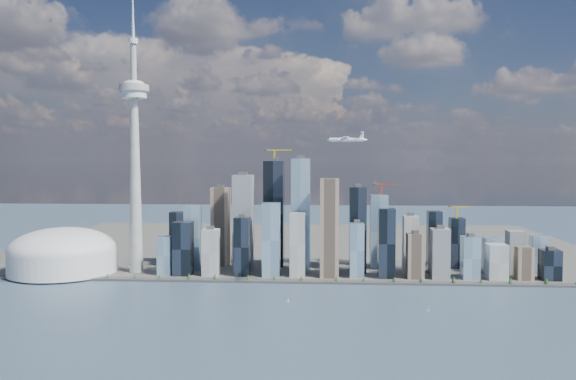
# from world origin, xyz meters

# --- Properties ---
(ground) EXTENTS (4000.00, 4000.00, 0.00)m
(ground) POSITION_xyz_m (0.00, 0.00, 0.00)
(ground) COLOR #384C63
(ground) RESTS_ON ground
(seawall) EXTENTS (1100.00, 22.00, 4.00)m
(seawall) POSITION_xyz_m (0.00, 250.00, 2.00)
(seawall) COLOR #383838
(seawall) RESTS_ON ground
(land) EXTENTS (1400.00, 900.00, 3.00)m
(land) POSITION_xyz_m (0.00, 700.00, 1.50)
(land) COLOR #4C4C47
(land) RESTS_ON ground
(shoreline_trees) EXTENTS (960.53, 7.20, 8.80)m
(shoreline_trees) POSITION_xyz_m (0.00, 250.00, 8.78)
(shoreline_trees) COLOR #3F2D1E
(shoreline_trees) RESTS_ON seawall
(skyscraper_cluster) EXTENTS (736.00, 142.00, 240.07)m
(skyscraper_cluster) POSITION_xyz_m (59.62, 336.82, 74.11)
(skyscraper_cluster) COLOR black
(skyscraper_cluster) RESTS_ON land
(needle_tower) EXTENTS (56.00, 56.00, 550.50)m
(needle_tower) POSITION_xyz_m (-300.00, 310.00, 235.84)
(needle_tower) COLOR gray
(needle_tower) RESTS_ON land
(dome_stadium) EXTENTS (200.00, 200.00, 86.00)m
(dome_stadium) POSITION_xyz_m (-440.00, 300.00, 39.44)
(dome_stadium) COLOR silver
(dome_stadium) RESTS_ON land
(airplane) EXTENTS (63.66, 56.25, 15.53)m
(airplane) POSITION_xyz_m (96.02, 139.85, 250.98)
(airplane) COLOR white
(airplane) RESTS_ON ground
(sailboat_west) EXTENTS (6.39, 2.92, 8.85)m
(sailboat_west) POSITION_xyz_m (6.44, 108.28, 2.84)
(sailboat_west) COLOR silver
(sailboat_west) RESTS_ON ground
(sailboat_east) EXTENTS (5.80, 3.18, 8.15)m
(sailboat_east) POSITION_xyz_m (212.72, 73.48, 2.62)
(sailboat_east) COLOR silver
(sailboat_east) RESTS_ON ground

